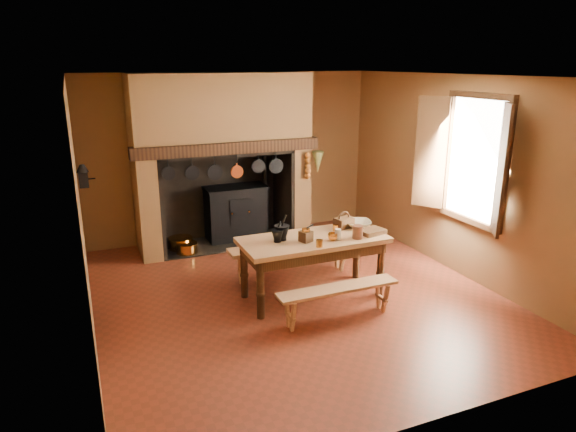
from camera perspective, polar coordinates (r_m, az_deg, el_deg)
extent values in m
plane|color=maroon|center=(6.88, 0.75, -8.69)|extent=(5.50, 5.50, 0.00)
plane|color=silver|center=(6.22, 0.85, 15.30)|extent=(5.50, 5.50, 0.00)
cube|color=brown|center=(8.94, -6.27, 6.63)|extent=(5.00, 0.02, 2.80)
cube|color=brown|center=(5.91, -22.05, 0.22)|extent=(0.02, 5.50, 2.80)
cube|color=brown|center=(7.72, 18.12, 4.29)|extent=(0.02, 5.50, 2.80)
cube|color=brown|center=(4.15, 16.14, -5.96)|extent=(5.00, 0.02, 2.80)
cube|color=brown|center=(8.20, -15.82, 5.18)|extent=(0.30, 0.90, 2.80)
cube|color=brown|center=(8.84, 0.52, 6.61)|extent=(0.30, 0.90, 2.80)
cube|color=brown|center=(8.33, -7.56, 11.40)|extent=(2.20, 0.90, 1.20)
cube|color=black|center=(8.01, -6.65, 7.54)|extent=(2.95, 0.22, 0.18)
cube|color=black|center=(8.96, -7.93, 2.66)|extent=(2.20, 0.06, 1.60)
cube|color=black|center=(8.80, -7.02, -2.94)|extent=(2.20, 0.90, 0.02)
cube|color=black|center=(8.87, -5.83, 0.24)|extent=(1.00, 0.50, 0.90)
cube|color=black|center=(8.73, -5.88, 3.16)|extent=(1.04, 0.54, 0.04)
cube|color=black|center=(8.60, -5.34, 0.42)|extent=(0.35, 0.02, 0.45)
cylinder|color=black|center=(8.84, -2.56, 5.61)|extent=(0.10, 0.10, 0.70)
cylinder|color=#C2812C|center=(8.54, -6.26, 0.28)|extent=(0.03, 0.03, 0.03)
cylinder|color=#C2812C|center=(8.62, -4.35, 0.50)|extent=(0.03, 0.03, 0.03)
cylinder|color=#C2812C|center=(8.61, -11.84, -2.99)|extent=(0.40, 0.40, 0.20)
cylinder|color=#C2812C|center=(8.39, -11.17, -3.55)|extent=(0.34, 0.34, 0.18)
cube|color=black|center=(8.68, -13.26, -3.06)|extent=(0.18, 0.18, 0.16)
cone|color=olive|center=(8.48, 3.32, 6.01)|extent=(0.20, 0.20, 0.35)
cube|color=white|center=(7.36, 20.22, 5.90)|extent=(0.02, 1.00, 1.60)
cube|color=#3C2313|center=(7.25, 20.72, 12.41)|extent=(0.08, 1.16, 0.08)
cube|color=#3C2313|center=(7.53, 19.42, -0.39)|extent=(0.08, 1.16, 0.08)
cube|color=#3C2313|center=(6.73, 22.65, 4.69)|extent=(0.29, 0.39, 1.60)
cube|color=#3C2313|center=(7.72, 15.56, 6.78)|extent=(0.29, 0.39, 1.60)
cube|color=black|center=(7.41, -21.77, 3.81)|extent=(0.12, 0.12, 0.22)
cone|color=black|center=(7.38, -21.90, 4.94)|extent=(0.16, 0.16, 0.10)
cylinder|color=black|center=(7.41, -21.08, 3.88)|extent=(0.12, 0.02, 0.02)
cube|color=tan|center=(6.55, 2.81, -2.68)|extent=(1.87, 0.83, 0.06)
cube|color=#3C2313|center=(6.59, 2.80, -3.54)|extent=(1.75, 0.71, 0.15)
cylinder|color=#3C2313|center=(6.14, -3.08, -8.15)|extent=(0.09, 0.09, 0.75)
cylinder|color=#3C2313|center=(6.83, 10.25, -5.76)|extent=(0.09, 0.09, 0.75)
cylinder|color=#3C2313|center=(6.68, -4.89, -6.05)|extent=(0.09, 0.09, 0.75)
cylinder|color=#3C2313|center=(7.32, 7.62, -4.07)|extent=(0.09, 0.09, 0.75)
cube|color=tan|center=(6.11, 5.59, -8.01)|extent=(1.50, 0.26, 0.04)
cube|color=tan|center=(7.21, 0.54, -3.21)|extent=(1.84, 0.32, 0.05)
cylinder|color=black|center=(6.44, -0.67, -2.55)|extent=(0.11, 0.11, 0.03)
cone|color=black|center=(6.41, -0.67, -1.74)|extent=(0.19, 0.19, 0.16)
cylinder|color=black|center=(6.38, -0.49, -0.56)|extent=(0.08, 0.03, 0.16)
cylinder|color=black|center=(6.38, -1.18, -2.78)|extent=(0.09, 0.09, 0.03)
cone|color=black|center=(6.36, -1.18, -2.11)|extent=(0.16, 0.16, 0.13)
cylinder|color=black|center=(6.33, -1.03, -1.13)|extent=(0.06, 0.02, 0.13)
cube|color=#3C2313|center=(6.38, 2.00, -2.27)|extent=(0.17, 0.17, 0.14)
cylinder|color=#C2812C|center=(6.35, 2.01, -1.55)|extent=(0.10, 0.10, 0.03)
cylinder|color=black|center=(6.36, 2.47, -1.15)|extent=(0.11, 0.06, 0.04)
cylinder|color=#C2812C|center=(6.21, 3.51, -3.05)|extent=(0.09, 0.09, 0.09)
cylinder|color=#C2812C|center=(6.81, 5.30, -1.31)|extent=(0.08, 0.08, 0.08)
imported|color=beige|center=(7.02, 7.78, -0.85)|extent=(0.44, 0.44, 0.09)
cylinder|color=brown|center=(6.55, 7.74, -1.77)|extent=(0.18, 0.18, 0.17)
cylinder|color=beige|center=(6.48, 5.57, -2.04)|extent=(0.09, 0.09, 0.14)
cube|color=#4D3317|center=(6.95, 6.23, -0.75)|extent=(0.28, 0.23, 0.14)
torus|color=#4D3317|center=(6.93, 6.24, -0.22)|extent=(0.19, 0.06, 0.19)
cube|color=#3C2313|center=(6.77, 9.29, -1.71)|extent=(0.37, 0.30, 0.06)
imported|color=#C2812C|center=(6.45, 4.98, -2.30)|extent=(0.15, 0.15, 0.10)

